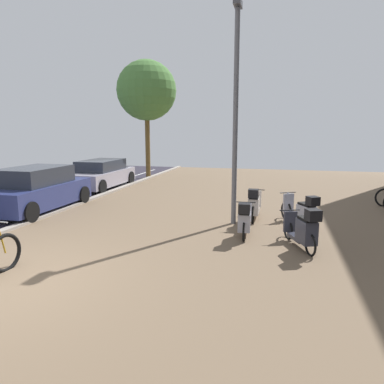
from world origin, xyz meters
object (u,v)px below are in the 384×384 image
(scooter_far, at_px, (254,205))
(parked_car_near, at_px, (36,190))
(scooter_mid, at_px, (302,211))
(scooter_extra, at_px, (245,220))
(scooter_near, at_px, (303,230))
(parked_car_far, at_px, (101,174))
(street_tree, at_px, (147,91))
(lamp_post, at_px, (236,105))

(scooter_far, xyz_separation_m, parked_car_near, (-7.21, -0.43, 0.23))
(scooter_mid, distance_m, parked_car_near, 8.56)
(scooter_mid, distance_m, scooter_extra, 1.98)
(scooter_near, distance_m, scooter_extra, 1.57)
(scooter_far, xyz_separation_m, scooter_extra, (-0.11, -1.78, -0.03))
(scooter_far, bearing_deg, parked_car_far, 149.21)
(scooter_far, height_order, parked_car_far, parked_car_far)
(scooter_mid, height_order, street_tree, street_tree)
(scooter_mid, relative_size, street_tree, 0.25)
(parked_car_near, height_order, lamp_post, lamp_post)
(scooter_extra, distance_m, parked_car_near, 7.22)
(scooter_far, relative_size, parked_car_near, 0.47)
(scooter_extra, bearing_deg, parked_car_near, 169.25)
(scooter_extra, relative_size, parked_car_near, 0.43)
(lamp_post, bearing_deg, parked_car_far, 143.98)
(scooter_far, distance_m, parked_car_near, 7.22)
(scooter_far, xyz_separation_m, street_tree, (-6.53, 8.35, 4.31))
(parked_car_far, relative_size, lamp_post, 0.67)
(scooter_near, height_order, parked_car_near, parked_car_near)
(parked_car_far, bearing_deg, parked_car_near, -88.16)
(street_tree, bearing_deg, parked_car_far, -101.86)
(scooter_near, height_order, scooter_extra, scooter_near)
(lamp_post, bearing_deg, scooter_near, -46.85)
(lamp_post, xyz_separation_m, street_tree, (-5.98, 8.92, 1.42))
(scooter_far, relative_size, street_tree, 0.29)
(scooter_near, height_order, scooter_far, scooter_near)
(scooter_far, relative_size, lamp_post, 0.31)
(parked_car_near, height_order, street_tree, street_tree)
(scooter_far, distance_m, lamp_post, 2.99)
(parked_car_near, relative_size, lamp_post, 0.66)
(scooter_extra, xyz_separation_m, lamp_post, (-0.43, 1.21, 2.91))
(parked_car_near, bearing_deg, street_tree, 85.59)
(parked_car_far, bearing_deg, scooter_mid, -28.99)
(scooter_near, relative_size, street_tree, 0.25)
(scooter_mid, bearing_deg, street_tree, 131.88)
(scooter_mid, xyz_separation_m, scooter_extra, (-1.47, -1.34, -0.01))
(scooter_extra, bearing_deg, parked_car_far, 139.61)
(scooter_mid, height_order, parked_car_near, parked_car_near)
(scooter_mid, height_order, lamp_post, lamp_post)
(parked_car_far, height_order, street_tree, street_tree)
(scooter_mid, distance_m, parked_car_far, 9.96)
(parked_car_near, relative_size, street_tree, 0.62)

